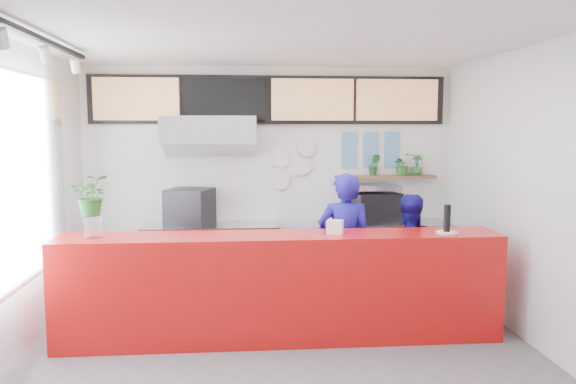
% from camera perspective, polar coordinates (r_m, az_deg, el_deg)
% --- Properties ---
extents(floor, '(5.00, 5.00, 0.00)m').
position_cam_1_polar(floor, '(5.65, -0.43, -16.16)').
color(floor, slate).
rests_on(floor, ground).
extents(ceiling, '(5.00, 5.00, 0.00)m').
position_cam_1_polar(ceiling, '(5.27, -0.46, 15.51)').
color(ceiling, silver).
extents(wall_back, '(5.00, 0.00, 5.00)m').
position_cam_1_polar(wall_back, '(7.73, -1.86, 1.52)').
color(wall_back, white).
rests_on(wall_back, ground).
extents(wall_left, '(0.00, 5.00, 5.00)m').
position_cam_1_polar(wall_left, '(5.64, -26.67, -1.07)').
color(wall_left, white).
rests_on(wall_left, ground).
extents(wall_right, '(0.00, 5.00, 5.00)m').
position_cam_1_polar(wall_right, '(5.98, 24.18, -0.55)').
color(wall_right, white).
rests_on(wall_right, ground).
extents(service_counter, '(4.50, 0.60, 1.10)m').
position_cam_1_polar(service_counter, '(5.84, -0.74, -9.66)').
color(service_counter, red).
rests_on(service_counter, ground).
extents(cream_band, '(5.00, 0.02, 0.80)m').
position_cam_1_polar(cream_band, '(7.70, -1.89, 9.70)').
color(cream_band, beige).
rests_on(cream_band, wall_back).
extents(prep_bench, '(1.80, 0.60, 0.90)m').
position_cam_1_polar(prep_bench, '(7.60, -7.78, -6.64)').
color(prep_bench, '#B2B5BA').
rests_on(prep_bench, ground).
extents(panini_oven, '(0.67, 0.67, 0.48)m').
position_cam_1_polar(panini_oven, '(7.49, -9.94, -1.50)').
color(panini_oven, black).
rests_on(panini_oven, prep_bench).
extents(extraction_hood, '(1.20, 0.70, 0.35)m').
position_cam_1_polar(extraction_hood, '(7.35, -8.01, 6.27)').
color(extraction_hood, '#B2B5BA').
rests_on(extraction_hood, ceiling).
extents(hood_lip, '(1.20, 0.69, 0.31)m').
position_cam_1_polar(hood_lip, '(7.35, -7.99, 4.72)').
color(hood_lip, '#B2B5BA').
rests_on(hood_lip, ceiling).
extents(right_bench, '(1.80, 0.60, 0.90)m').
position_cam_1_polar(right_bench, '(7.82, 9.39, -6.29)').
color(right_bench, '#B2B5BA').
rests_on(right_bench, ground).
extents(espresso_machine, '(0.71, 0.58, 0.40)m').
position_cam_1_polar(espresso_machine, '(7.68, 8.79, -1.58)').
color(espresso_machine, black).
rests_on(espresso_machine, right_bench).
extents(espresso_tray, '(0.70, 0.52, 0.06)m').
position_cam_1_polar(espresso_tray, '(7.65, 8.83, 0.49)').
color(espresso_tray, '#B2B3B9').
rests_on(espresso_tray, espresso_machine).
extents(herb_shelf, '(1.40, 0.18, 0.04)m').
position_cam_1_polar(herb_shelf, '(7.88, 9.89, 1.52)').
color(herb_shelf, brown).
rests_on(herb_shelf, wall_back).
extents(menu_board_far_left, '(1.10, 0.10, 0.55)m').
position_cam_1_polar(menu_board_far_left, '(7.70, -15.13, 9.10)').
color(menu_board_far_left, tan).
rests_on(menu_board_far_left, wall_back).
extents(menu_board_mid_left, '(1.10, 0.10, 0.55)m').
position_cam_1_polar(menu_board_mid_left, '(7.58, -6.36, 9.33)').
color(menu_board_mid_left, black).
rests_on(menu_board_mid_left, wall_back).
extents(menu_board_mid_right, '(1.10, 0.10, 0.55)m').
position_cam_1_polar(menu_board_mid_right, '(7.64, 2.49, 9.34)').
color(menu_board_mid_right, tan).
rests_on(menu_board_mid_right, wall_back).
extents(menu_board_far_right, '(1.10, 0.10, 0.55)m').
position_cam_1_polar(menu_board_far_right, '(7.87, 11.00, 9.15)').
color(menu_board_far_right, tan).
rests_on(menu_board_far_right, wall_back).
extents(soffit, '(4.80, 0.04, 0.65)m').
position_cam_1_polar(soffit, '(7.67, -1.87, 9.34)').
color(soffit, black).
rests_on(soffit, wall_back).
extents(window_pane, '(0.04, 2.20, 1.90)m').
position_cam_1_polar(window_pane, '(5.89, -25.42, 1.24)').
color(window_pane, silver).
rests_on(window_pane, wall_left).
extents(window_frame, '(0.03, 2.30, 2.00)m').
position_cam_1_polar(window_frame, '(5.88, -25.24, 1.25)').
color(window_frame, '#B2B5BA').
rests_on(window_frame, wall_left).
extents(track_rail, '(0.05, 2.40, 0.04)m').
position_cam_1_polar(track_rail, '(5.51, -23.49, 13.94)').
color(track_rail, black).
rests_on(track_rail, ceiling).
extents(dec_plate_a, '(0.24, 0.03, 0.24)m').
position_cam_1_polar(dec_plate_a, '(7.69, -0.74, 3.37)').
color(dec_plate_a, silver).
rests_on(dec_plate_a, wall_back).
extents(dec_plate_b, '(0.24, 0.03, 0.24)m').
position_cam_1_polar(dec_plate_b, '(7.72, 1.49, 2.64)').
color(dec_plate_b, silver).
rests_on(dec_plate_b, wall_back).
extents(dec_plate_c, '(0.24, 0.03, 0.24)m').
position_cam_1_polar(dec_plate_c, '(7.71, -0.73, 1.14)').
color(dec_plate_c, silver).
rests_on(dec_plate_c, wall_back).
extents(dec_plate_d, '(0.24, 0.03, 0.24)m').
position_cam_1_polar(dec_plate_d, '(7.72, 1.86, 4.49)').
color(dec_plate_d, silver).
rests_on(dec_plate_d, wall_back).
extents(photo_frame_a, '(0.20, 0.02, 0.25)m').
position_cam_1_polar(photo_frame_a, '(7.82, 6.25, 5.22)').
color(photo_frame_a, '#598CBF').
rests_on(photo_frame_a, wall_back).
extents(photo_frame_b, '(0.20, 0.02, 0.25)m').
position_cam_1_polar(photo_frame_b, '(7.88, 8.40, 5.20)').
color(photo_frame_b, '#598CBF').
rests_on(photo_frame_b, wall_back).
extents(photo_frame_c, '(0.20, 0.02, 0.25)m').
position_cam_1_polar(photo_frame_c, '(7.95, 10.51, 5.17)').
color(photo_frame_c, '#598CBF').
rests_on(photo_frame_c, wall_back).
extents(photo_frame_d, '(0.20, 0.02, 0.25)m').
position_cam_1_polar(photo_frame_d, '(7.83, 6.22, 3.39)').
color(photo_frame_d, '#598CBF').
rests_on(photo_frame_d, wall_back).
extents(photo_frame_e, '(0.20, 0.02, 0.25)m').
position_cam_1_polar(photo_frame_e, '(7.89, 8.37, 3.38)').
color(photo_frame_e, '#598CBF').
rests_on(photo_frame_e, wall_back).
extents(photo_frame_f, '(0.20, 0.02, 0.25)m').
position_cam_1_polar(photo_frame_f, '(7.96, 10.47, 3.37)').
color(photo_frame_f, '#598CBF').
rests_on(photo_frame_f, wall_back).
extents(staff_center, '(0.68, 0.51, 1.68)m').
position_cam_1_polar(staff_center, '(6.40, 5.78, -5.55)').
color(staff_center, navy).
rests_on(staff_center, ground).
extents(staff_right, '(0.70, 0.55, 1.43)m').
position_cam_1_polar(staff_right, '(6.61, 12.03, -6.40)').
color(staff_right, navy).
rests_on(staff_right, ground).
extents(herb_b, '(0.19, 0.17, 0.30)m').
position_cam_1_polar(herb_b, '(7.82, 8.74, 2.76)').
color(herb_b, '#256523').
rests_on(herb_b, herb_shelf).
extents(herb_c, '(0.33, 0.31, 0.30)m').
position_cam_1_polar(herb_c, '(7.93, 11.57, 2.76)').
color(herb_c, '#256523').
rests_on(herb_c, herb_shelf).
extents(herb_d, '(0.19, 0.18, 0.28)m').
position_cam_1_polar(herb_d, '(7.99, 12.97, 2.68)').
color(herb_d, '#256523').
rests_on(herb_d, herb_shelf).
extents(glass_vase, '(0.19, 0.19, 0.21)m').
position_cam_1_polar(glass_vase, '(5.84, -19.18, -3.40)').
color(glass_vase, silver).
rests_on(glass_vase, service_counter).
extents(basil_vase, '(0.42, 0.39, 0.41)m').
position_cam_1_polar(basil_vase, '(5.79, -19.30, -0.30)').
color(basil_vase, '#256523').
rests_on(basil_vase, glass_vase).
extents(napkin_holder, '(0.19, 0.15, 0.14)m').
position_cam_1_polar(napkin_holder, '(5.75, 4.79, -3.57)').
color(napkin_holder, white).
rests_on(napkin_holder, service_counter).
extents(white_plate, '(0.23, 0.23, 0.02)m').
position_cam_1_polar(white_plate, '(6.01, 15.81, -3.96)').
color(white_plate, white).
rests_on(white_plate, service_counter).
extents(pepper_mill, '(0.09, 0.09, 0.28)m').
position_cam_1_polar(pepper_mill, '(5.99, 15.86, -2.58)').
color(pepper_mill, black).
rests_on(pepper_mill, white_plate).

